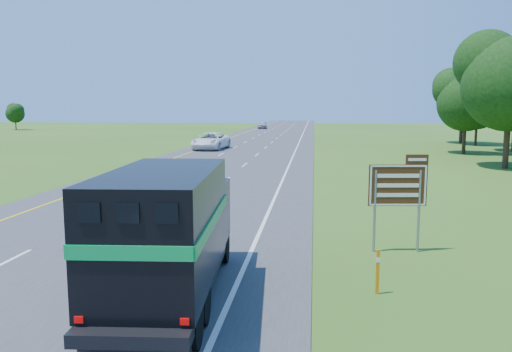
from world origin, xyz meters
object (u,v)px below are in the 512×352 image
Objects in this scene: far_car at (262,125)px; exit_sign at (399,189)px; horse_truck at (169,229)px; white_suv at (211,141)px.

exit_sign reaches higher than far_car.
horse_truck reaches higher than exit_sign.
white_suv is 1.39× the size of far_car.
exit_sign reaches higher than white_suv.
white_suv is 41.64m from exit_sign.
horse_truck reaches higher than far_car.
far_car is at bearing 91.68° from exit_sign.
horse_truck is 100.83m from far_car.
white_suv is (-8.14, 44.02, -0.81)m from horse_truck.
horse_truck is at bearing -74.62° from white_suv.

